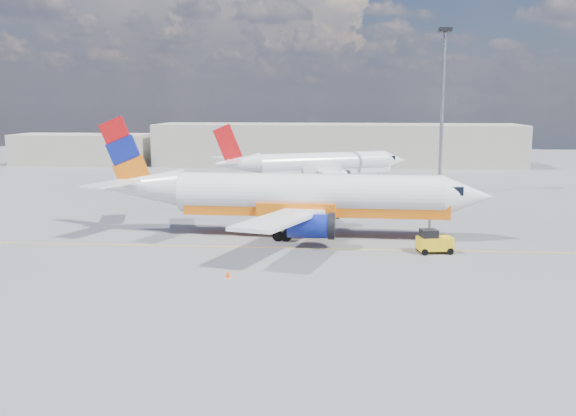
# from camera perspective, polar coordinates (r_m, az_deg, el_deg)

# --- Properties ---
(ground) EXTENTS (240.00, 240.00, 0.00)m
(ground) POSITION_cam_1_polar(r_m,az_deg,el_deg) (52.40, -1.67, -4.29)
(ground) COLOR #5C5C61
(ground) RESTS_ON ground
(taxi_line) EXTENTS (70.00, 0.15, 0.01)m
(taxi_line) POSITION_cam_1_polar(r_m,az_deg,el_deg) (55.30, -1.33, -3.54)
(taxi_line) COLOR yellow
(taxi_line) RESTS_ON ground
(terminal_main) EXTENTS (70.00, 14.00, 8.00)m
(terminal_main) POSITION_cam_1_polar(r_m,az_deg,el_deg) (125.86, 4.37, 5.63)
(terminal_main) COLOR #ACA494
(terminal_main) RESTS_ON ground
(terminal_annex) EXTENTS (26.00, 10.00, 6.00)m
(terminal_annex) POSITION_cam_1_polar(r_m,az_deg,el_deg) (132.96, -17.82, 4.98)
(terminal_annex) COLOR #ACA494
(terminal_annex) RESTS_ON ground
(main_jet) EXTENTS (36.90, 29.18, 11.18)m
(main_jet) POSITION_cam_1_polar(r_m,az_deg,el_deg) (59.60, 0.80, 1.06)
(main_jet) COLOR white
(main_jet) RESTS_ON ground
(second_jet) EXTENTS (30.15, 22.68, 9.31)m
(second_jet) POSITION_cam_1_polar(r_m,az_deg,el_deg) (95.83, 2.68, 3.89)
(second_jet) COLOR white
(second_jet) RESTS_ON ground
(gse_tug) EXTENTS (3.07, 2.24, 2.01)m
(gse_tug) POSITION_cam_1_polar(r_m,az_deg,el_deg) (54.55, 12.82, -2.95)
(gse_tug) COLOR black
(gse_tug) RESTS_ON ground
(traffic_cone) EXTENTS (0.44, 0.44, 0.62)m
(traffic_cone) POSITION_cam_1_polar(r_m,az_deg,el_deg) (46.14, -5.34, -5.86)
(traffic_cone) COLOR white
(traffic_cone) RESTS_ON ground
(floodlight_mast) EXTENTS (1.61, 1.61, 22.07)m
(floodlight_mast) POSITION_cam_1_polar(r_m,az_deg,el_deg) (90.34, 13.59, 9.73)
(floodlight_mast) COLOR gray
(floodlight_mast) RESTS_ON ground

